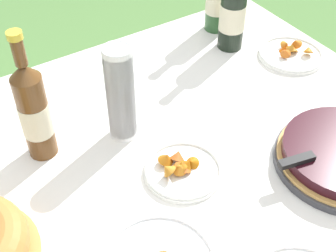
{
  "coord_description": "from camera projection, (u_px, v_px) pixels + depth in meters",
  "views": [
    {
      "loc": [
        -0.41,
        -0.62,
        1.61
      ],
      "look_at": [
        0.06,
        0.11,
        0.82
      ],
      "focal_mm": 50.0,
      "sensor_mm": 36.0,
      "label": 1
    }
  ],
  "objects": [
    {
      "name": "garden_table",
      "position": [
        171.0,
        197.0,
        1.17
      ],
      "size": [
        1.47,
        1.23,
        0.75
      ],
      "color": "brown",
      "rests_on": "ground_plane"
    },
    {
      "name": "cup_stack",
      "position": [
        121.0,
        94.0,
        1.15
      ],
      "size": [
        0.07,
        0.07,
        0.27
      ],
      "color": "white",
      "rests_on": "tablecloth"
    },
    {
      "name": "snack_plate_left",
      "position": [
        183.0,
        169.0,
        1.12
      ],
      "size": [
        0.19,
        0.19,
        0.06
      ],
      "color": "white",
      "rests_on": "tablecloth"
    },
    {
      "name": "juice_bottle_red",
      "position": [
        233.0,
        10.0,
        1.45
      ],
      "size": [
        0.08,
        0.08,
        0.34
      ],
      "color": "black",
      "rests_on": "tablecloth"
    },
    {
      "name": "tablecloth",
      "position": [
        172.0,
        183.0,
        1.13
      ],
      "size": [
        1.48,
        1.24,
        0.1
      ],
      "color": "white",
      "rests_on": "garden_table"
    },
    {
      "name": "snack_plate_right",
      "position": [
        291.0,
        54.0,
        1.49
      ],
      "size": [
        0.21,
        0.21,
        0.05
      ],
      "color": "white",
      "rests_on": "tablecloth"
    },
    {
      "name": "cider_bottle_amber",
      "position": [
        34.0,
        111.0,
        1.1
      ],
      "size": [
        0.07,
        0.07,
        0.35
      ],
      "color": "brown",
      "rests_on": "tablecloth"
    }
  ]
}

